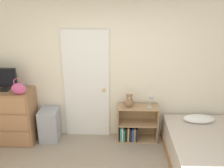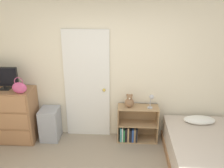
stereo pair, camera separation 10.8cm
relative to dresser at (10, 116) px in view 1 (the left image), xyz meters
The scene contains 10 objects.
wall_back 1.99m from the dresser, ahead, with size 10.00×0.06×2.55m.
door_closed 1.49m from the dresser, ahead, with size 0.82×0.09×2.03m.
dresser is the anchor object (origin of this frame).
tv 0.72m from the dresser, 156.99° to the left, with size 0.51×0.16×0.41m.
handbag 0.69m from the dresser, 27.93° to the right, with size 0.25×0.10×0.29m.
storage_bin 0.71m from the dresser, ahead, with size 0.34×0.38×0.61m.
bookshelf 2.26m from the dresser, ahead, with size 0.73×0.30×0.68m.
teddy_bear 2.17m from the dresser, ahead, with size 0.16×0.16×0.25m.
desk_lamp 2.56m from the dresser, ahead, with size 0.11×0.10×0.26m.
bed 3.46m from the dresser, 12.04° to the right, with size 1.21×1.95×0.58m.
Camera 1 is at (0.14, -2.23, 2.67)m, focal length 40.00 mm.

